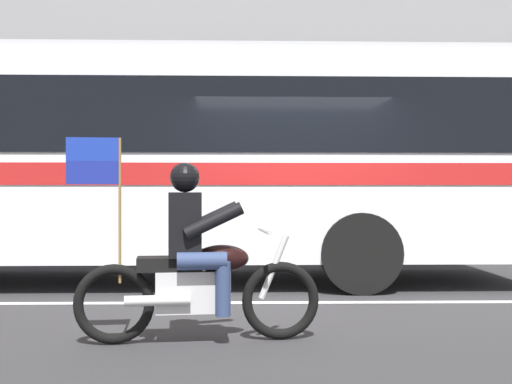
% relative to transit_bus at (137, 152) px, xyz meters
% --- Properties ---
extents(ground_plane, '(60.00, 60.00, 0.00)m').
position_rel_transit_bus_xyz_m(ground_plane, '(2.18, -1.19, -1.88)').
color(ground_plane, '#2B2B2D').
extents(sidewalk_curb, '(28.00, 3.80, 0.15)m').
position_rel_transit_bus_xyz_m(sidewalk_curb, '(2.18, 3.91, -1.81)').
color(sidewalk_curb, '#A39E93').
rests_on(sidewalk_curb, ground_plane).
extents(lane_center_stripe, '(26.60, 0.14, 0.01)m').
position_rel_transit_bus_xyz_m(lane_center_stripe, '(2.18, -1.79, -1.88)').
color(lane_center_stripe, silver).
rests_on(lane_center_stripe, ground_plane).
extents(office_building_facade, '(28.00, 0.89, 11.33)m').
position_rel_transit_bus_xyz_m(office_building_facade, '(2.18, 6.19, 3.79)').
color(office_building_facade, gray).
rests_on(office_building_facade, ground_plane).
extents(transit_bus, '(11.07, 2.70, 3.22)m').
position_rel_transit_bus_xyz_m(transit_bus, '(0.00, 0.00, 0.00)').
color(transit_bus, silver).
rests_on(transit_bus, ground_plane).
extents(motorcycle_with_rider, '(2.19, 0.66, 1.78)m').
position_rel_transit_bus_xyz_m(motorcycle_with_rider, '(1.13, -3.72, -1.22)').
color(motorcycle_with_rider, black).
rests_on(motorcycle_with_rider, ground_plane).
extents(fire_hydrant, '(0.22, 0.30, 0.75)m').
position_rel_transit_bus_xyz_m(fire_hydrant, '(3.53, 2.43, -1.36)').
color(fire_hydrant, '#4C8C3F').
rests_on(fire_hydrant, sidewalk_curb).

